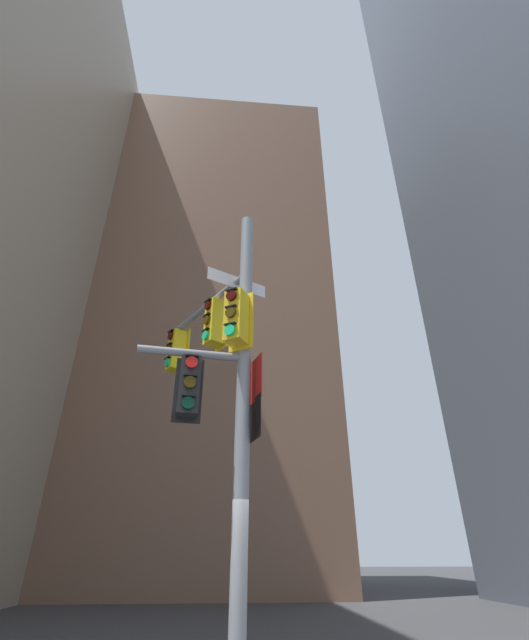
{
  "coord_description": "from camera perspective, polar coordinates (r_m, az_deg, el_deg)",
  "views": [
    {
      "loc": [
        -0.24,
        -7.06,
        1.8
      ],
      "look_at": [
        0.35,
        -0.2,
        5.53
      ],
      "focal_mm": 24.11,
      "sensor_mm": 36.0,
      "label": 1
    }
  ],
  "objects": [
    {
      "name": "building_mid_block",
      "position": [
        31.86,
        -8.44,
        -2.14
      ],
      "size": [
        16.11,
        16.11,
        31.5
      ],
      "primitive_type": "cube",
      "color": "brown",
      "rests_on": "ground"
    },
    {
      "name": "signal_pole_assembly",
      "position": [
        8.04,
        -5.97,
        -6.73
      ],
      "size": [
        2.27,
        3.35,
        8.04
      ],
      "color": "gray",
      "rests_on": "ground"
    }
  ]
}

